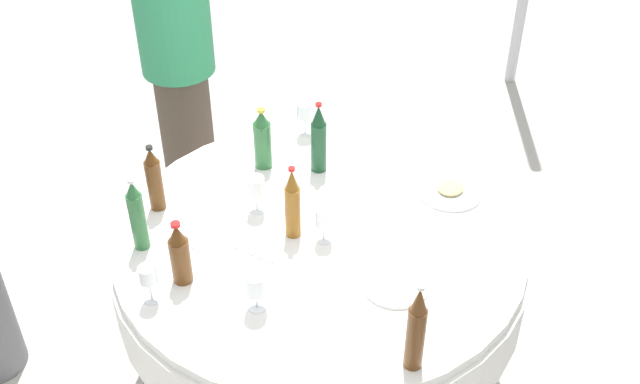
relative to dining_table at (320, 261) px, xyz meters
The scene contains 19 objects.
ground_plane 0.60m from the dining_table, ahead, with size 10.00×10.00×0.00m, color #B7B2A8.
dining_table is the anchor object (origin of this frame).
bottle_brown_inner 0.69m from the dining_table, 66.22° to the right, with size 0.06×0.06×0.28m.
bottle_green_front 0.55m from the dining_table, 113.98° to the right, with size 0.07×0.07×0.27m.
bottle_dark_green_mid 0.49m from the dining_table, 141.86° to the right, with size 0.06×0.06×0.31m.
bottle_brown_left 0.74m from the dining_table, 61.91° to the left, with size 0.06×0.06×0.33m.
bottle_amber_west 0.30m from the dining_table, 47.86° to the right, with size 0.06×0.06×0.30m.
bottle_green_far 0.70m from the dining_table, 46.04° to the right, with size 0.06×0.06×0.30m.
bottle_brown_right 0.59m from the dining_table, 24.77° to the right, with size 0.07×0.07×0.25m.
wine_glass_left 0.71m from the dining_table, 137.03° to the right, with size 0.07×0.07×0.15m.
wine_glass_west 0.70m from the dining_table, 21.15° to the right, with size 0.06×0.06×0.14m.
wine_glass_far 0.50m from the dining_table, ahead, with size 0.07×0.07×0.15m.
wine_glass_right 0.37m from the dining_table, 81.00° to the right, with size 0.07×0.07×0.15m.
wine_glass_east 0.25m from the dining_table, 56.03° to the left, with size 0.06×0.06×0.14m.
plate_east 0.59m from the dining_table, 152.29° to the left, with size 0.25×0.25×0.04m.
plate_outer 0.41m from the dining_table, 79.98° to the left, with size 0.23×0.23×0.02m.
spoon_front 0.30m from the dining_table, 24.44° to the right, with size 0.18×0.02×0.01m, color silver.
fork_mid 0.52m from the dining_table, 48.09° to the right, with size 0.18×0.02×0.01m, color silver.
person_inner 1.26m from the dining_table, 110.28° to the right, with size 0.34×0.34×1.64m.
Camera 1 is at (1.71, 1.31, 2.58)m, focal length 43.11 mm.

